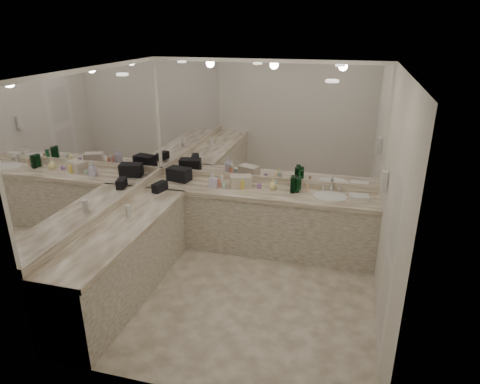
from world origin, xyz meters
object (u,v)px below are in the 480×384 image
(hand_towel, at_px, (359,197))
(wall_phone, at_px, (384,181))
(sink, at_px, (330,197))
(soap_bottle_c, at_px, (273,184))
(black_toiletry_bag, at_px, (179,175))
(soap_bottle_a, at_px, (222,179))
(soap_bottle_b, at_px, (213,180))
(cream_cosmetic_case, at_px, (241,181))

(hand_towel, bearing_deg, wall_phone, -66.22)
(sink, height_order, soap_bottle_c, soap_bottle_c)
(black_toiletry_bag, height_order, soap_bottle_c, black_toiletry_bag)
(hand_towel, relative_size, soap_bottle_c, 1.64)
(black_toiletry_bag, distance_m, soap_bottle_a, 0.65)
(hand_towel, relative_size, soap_bottle_b, 1.17)
(soap_bottle_b, bearing_deg, cream_cosmetic_case, 20.90)
(sink, distance_m, soap_bottle_c, 0.79)
(cream_cosmetic_case, bearing_deg, sink, -24.29)
(black_toiletry_bag, distance_m, hand_towel, 2.52)
(sink, xyz_separation_m, wall_phone, (0.61, -0.50, 0.46))
(soap_bottle_b, height_order, soap_bottle_c, soap_bottle_b)
(wall_phone, bearing_deg, soap_bottle_c, 157.90)
(black_toiletry_bag, bearing_deg, soap_bottle_c, -0.02)
(black_toiletry_bag, xyz_separation_m, hand_towel, (2.52, -0.03, -0.07))
(cream_cosmetic_case, relative_size, soap_bottle_a, 1.40)
(hand_towel, bearing_deg, sink, -174.13)
(black_toiletry_bag, xyz_separation_m, soap_bottle_a, (0.65, -0.04, 0.01))
(wall_phone, xyz_separation_m, soap_bottle_b, (-2.20, 0.42, -0.34))
(soap_bottle_a, distance_m, soap_bottle_c, 0.72)
(black_toiletry_bag, height_order, hand_towel, black_toiletry_bag)
(hand_towel, distance_m, soap_bottle_c, 1.15)
(soap_bottle_a, relative_size, soap_bottle_b, 0.98)
(soap_bottle_c, bearing_deg, soap_bottle_b, -169.92)
(cream_cosmetic_case, xyz_separation_m, soap_bottle_b, (-0.36, -0.14, 0.02))
(cream_cosmetic_case, xyz_separation_m, soap_bottle_a, (-0.27, -0.03, 0.02))
(cream_cosmetic_case, height_order, soap_bottle_a, soap_bottle_a)
(wall_phone, height_order, hand_towel, wall_phone)
(soap_bottle_a, bearing_deg, soap_bottle_b, -131.89)
(sink, xyz_separation_m, soap_bottle_b, (-1.60, -0.08, 0.11))
(sink, distance_m, cream_cosmetic_case, 1.24)
(sink, distance_m, soap_bottle_b, 1.60)
(hand_towel, bearing_deg, cream_cosmetic_case, 179.30)
(wall_phone, distance_m, soap_bottle_a, 2.20)
(sink, relative_size, cream_cosmetic_case, 1.52)
(hand_towel, bearing_deg, soap_bottle_a, -179.53)
(sink, relative_size, black_toiletry_bag, 1.37)
(wall_phone, xyz_separation_m, soap_bottle_c, (-1.39, 0.56, -0.37))
(hand_towel, distance_m, soap_bottle_b, 1.97)
(soap_bottle_b, bearing_deg, soap_bottle_c, 10.08)
(black_toiletry_bag, relative_size, cream_cosmetic_case, 1.11)
(wall_phone, relative_size, hand_towel, 0.97)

